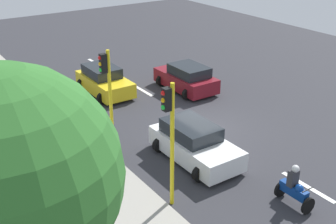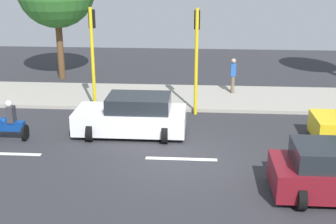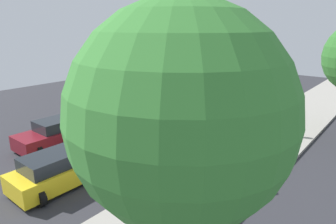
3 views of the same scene
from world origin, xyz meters
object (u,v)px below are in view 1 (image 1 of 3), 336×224
Objects in this scene: car_yellow_cab at (104,81)px; traffic_light_midblock at (170,129)px; pedestrian_near_signal at (28,132)px; motorcycle at (294,188)px; street_tree_south at (10,177)px; car_white at (194,143)px; traffic_light_corner at (108,89)px; car_maroon at (186,78)px.

traffic_light_midblock is (2.89, 10.76, 2.22)m from car_yellow_cab.
car_yellow_cab is at bearing -141.31° from pedestrian_near_signal.
pedestrian_near_signal is at bearing -52.96° from motorcycle.
car_yellow_cab is 16.88m from street_tree_south.
pedestrian_near_signal is 0.24× the size of street_tree_south.
car_yellow_cab is 8.75m from car_white.
car_yellow_cab and car_white have the same top height.
car_white is (0.28, 8.74, 0.00)m from car_yellow_cab.
traffic_light_corner is 1.00× the size of traffic_light_midblock.
motorcycle reaches higher than car_maroon.
motorcycle is at bearing 72.43° from car_maroon.
car_yellow_cab is 2.35× the size of pedestrian_near_signal.
car_maroon is 2.58× the size of motorcycle.
motorcycle is 10.19m from street_tree_south.
car_white is 4.52m from motorcycle.
traffic_light_corner is (2.61, -2.35, 2.22)m from car_white.
street_tree_south reaches higher than traffic_light_midblock.
traffic_light_midblock reaches higher than car_yellow_cab.
street_tree_south reaches higher than car_maroon.
street_tree_south is at bearing 29.21° from traffic_light_midblock.
car_white is at bearing 55.86° from car_maroon.
traffic_light_midblock is 0.64× the size of street_tree_south.
traffic_light_midblock is (2.61, 2.02, 2.22)m from car_white.
car_maroon is 7.85m from car_white.
traffic_light_midblock is (-2.88, 6.14, 1.87)m from pedestrian_near_signal.
motorcycle reaches higher than car_white.
street_tree_south is (9.24, 0.77, 4.24)m from motorcycle.
traffic_light_corner and traffic_light_midblock have the same top height.
pedestrian_near_signal is (5.77, 4.62, 0.35)m from car_yellow_cab.
traffic_light_midblock reaches higher than car_maroon.
pedestrian_near_signal is at bearing 38.69° from car_yellow_cab.
pedestrian_near_signal reaches higher than motorcycle.
car_yellow_cab is 11.36m from traffic_light_midblock.
traffic_light_midblock is at bearing -34.00° from motorcycle.
car_white is at bearing -147.92° from street_tree_south.
pedestrian_near_signal reaches higher than car_yellow_cab.
car_white is 2.73× the size of motorcycle.
car_yellow_cab is 2.60× the size of motorcycle.
car_yellow_cab is at bearing -114.35° from traffic_light_corner.
street_tree_south is (8.29, 5.19, 4.17)m from car_white.
traffic_light_midblock reaches higher than motorcycle.
traffic_light_corner reaches higher than motorcycle.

